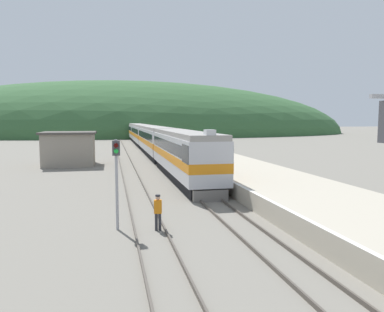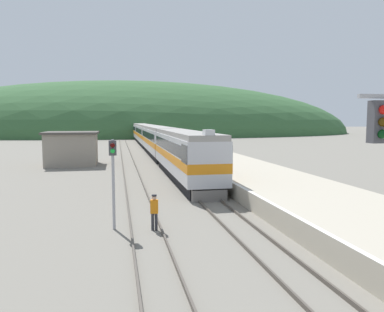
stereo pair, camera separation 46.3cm
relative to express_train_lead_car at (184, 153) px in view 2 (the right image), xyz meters
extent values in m
cube|color=#4C443D|center=(-0.72, 40.69, -2.27)|extent=(0.08, 180.00, 0.16)
cube|color=#4C443D|center=(0.72, 40.69, -2.27)|extent=(0.08, 180.00, 0.16)
cube|color=#4C443D|center=(-5.25, 40.69, -2.27)|extent=(0.08, 180.00, 0.16)
cube|color=#4C443D|center=(-3.81, 40.69, -2.27)|extent=(0.08, 180.00, 0.16)
cube|color=#B2A893|center=(5.33, 20.69, -1.82)|extent=(7.20, 140.00, 1.07)
cube|color=silver|center=(1.85, 20.69, -1.28)|extent=(0.24, 140.00, 0.01)
ellipsoid|color=#335B33|center=(0.00, 105.79, -2.35)|extent=(167.04, 75.17, 38.01)
cube|color=gray|center=(-11.01, 12.83, -0.52)|extent=(5.59, 5.28, 3.66)
cube|color=#47423D|center=(-11.01, 12.83, 1.43)|extent=(6.09, 5.78, 0.24)
cube|color=black|center=(0.00, 0.23, -1.93)|extent=(2.43, 18.46, 0.85)
cube|color=#BCBCC1|center=(0.00, 0.23, 0.02)|extent=(2.97, 19.64, 3.06)
cube|color=orange|center=(0.00, 0.23, -0.22)|extent=(3.00, 19.66, 0.67)
cube|color=black|center=(0.00, 0.23, 0.70)|extent=(2.99, 18.46, 0.92)
cube|color=gray|center=(0.00, 0.23, 1.75)|extent=(2.79, 19.64, 0.40)
cube|color=black|center=(0.00, -8.46, 0.70)|extent=(3.01, 2.20, 1.22)
cube|color=#BCBCC1|center=(0.00, -9.14, 2.13)|extent=(0.64, 0.80, 0.36)
cube|color=slate|center=(0.00, -9.39, -1.97)|extent=(2.31, 0.40, 0.77)
cube|color=black|center=(0.00, 22.15, -1.93)|extent=(2.43, 21.04, 0.85)
cube|color=#BCBCC1|center=(0.00, 22.15, 0.02)|extent=(2.97, 22.38, 3.06)
cube|color=orange|center=(0.00, 22.15, -0.22)|extent=(3.00, 22.40, 0.67)
cube|color=black|center=(0.00, 22.15, 0.70)|extent=(2.99, 21.04, 0.92)
cube|color=gray|center=(0.00, 22.15, 1.75)|extent=(2.79, 22.38, 0.40)
cube|color=black|center=(0.00, 45.43, -1.93)|extent=(2.43, 21.04, 0.85)
cube|color=#BCBCC1|center=(0.00, 45.43, 0.02)|extent=(2.97, 22.38, 3.06)
cube|color=orange|center=(0.00, 45.43, -0.22)|extent=(3.00, 22.40, 0.67)
cube|color=black|center=(0.00, 45.43, 0.70)|extent=(2.99, 21.04, 0.92)
cube|color=gray|center=(0.00, 45.43, 1.75)|extent=(2.79, 22.38, 0.40)
cube|color=black|center=(0.00, 68.71, -1.93)|extent=(2.43, 21.04, 0.85)
cube|color=#BCBCC1|center=(0.00, 68.71, 0.02)|extent=(2.97, 22.38, 3.06)
cube|color=orange|center=(0.00, 68.71, -0.22)|extent=(3.00, 22.40, 0.67)
cube|color=black|center=(0.00, 68.71, 0.70)|extent=(2.99, 21.04, 0.92)
cube|color=gray|center=(0.00, 68.71, 1.75)|extent=(2.79, 22.38, 0.40)
cube|color=#424247|center=(0.34, -24.66, 2.90)|extent=(0.40, 0.28, 1.02)
sphere|color=red|center=(0.34, -24.83, 3.19)|extent=(0.22, 0.22, 0.22)
sphere|color=#412C05|center=(0.34, -24.83, 2.90)|extent=(0.22, 0.22, 0.22)
sphere|color=black|center=(0.34, -24.83, 2.61)|extent=(0.22, 0.22, 0.22)
cylinder|color=#9E9EA3|center=(-6.03, -14.47, -0.17)|extent=(0.14, 0.14, 4.37)
cube|color=#424247|center=(-6.03, -14.47, 1.61)|extent=(0.36, 0.28, 0.71)
sphere|color=#3C0504|center=(-6.03, -14.64, 1.75)|extent=(0.22, 0.22, 0.22)
sphere|color=green|center=(-6.03, -14.64, 1.48)|extent=(0.22, 0.22, 0.22)
cylinder|color=#2D2D33|center=(-4.21, -15.02, -1.93)|extent=(0.14, 0.14, 0.84)
cylinder|color=#2D2D33|center=(-4.04, -15.05, -1.93)|extent=(0.14, 0.14, 0.84)
cube|color=orange|center=(-4.13, -15.04, -1.19)|extent=(0.40, 0.29, 0.65)
sphere|color=tan|center=(-4.13, -15.04, -0.75)|extent=(0.23, 0.23, 0.23)
cylinder|color=black|center=(-4.13, -15.04, -0.65)|extent=(0.24, 0.24, 0.07)
camera|label=1|loc=(-6.26, -32.51, 2.96)|focal=35.00mm
camera|label=2|loc=(-5.81, -32.60, 2.96)|focal=35.00mm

